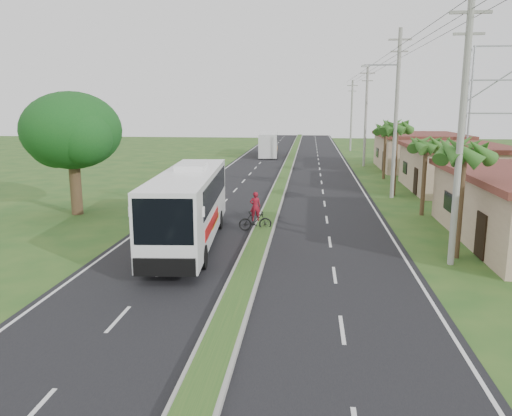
# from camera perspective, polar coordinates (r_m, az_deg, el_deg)

# --- Properties ---
(ground) EXTENTS (180.00, 180.00, 0.00)m
(ground) POSITION_cam_1_polar(r_m,az_deg,el_deg) (20.44, -0.97, -7.36)
(ground) COLOR #234E1C
(ground) RESTS_ON ground
(road_asphalt) EXTENTS (14.00, 160.00, 0.02)m
(road_asphalt) POSITION_cam_1_polar(r_m,az_deg,el_deg) (39.82, 2.60, 1.95)
(road_asphalt) COLOR black
(road_asphalt) RESTS_ON ground
(median_strip) EXTENTS (1.20, 160.00, 0.18)m
(median_strip) POSITION_cam_1_polar(r_m,az_deg,el_deg) (39.80, 2.60, 2.08)
(median_strip) COLOR gray
(median_strip) RESTS_ON ground
(lane_edge_left) EXTENTS (0.12, 160.00, 0.01)m
(lane_edge_left) POSITION_cam_1_polar(r_m,az_deg,el_deg) (40.78, -6.84, 2.09)
(lane_edge_left) COLOR silver
(lane_edge_left) RESTS_ON ground
(lane_edge_right) EXTENTS (0.12, 160.00, 0.01)m
(lane_edge_right) POSITION_cam_1_polar(r_m,az_deg,el_deg) (39.97, 12.24, 1.72)
(lane_edge_right) COLOR silver
(lane_edge_right) RESTS_ON ground
(shop_mid) EXTENTS (7.60, 10.60, 3.67)m
(shop_mid) POSITION_cam_1_polar(r_m,az_deg,el_deg) (43.05, 21.80, 4.34)
(shop_mid) COLOR tan
(shop_mid) RESTS_ON ground
(shop_far) EXTENTS (8.60, 11.60, 3.82)m
(shop_far) POSITION_cam_1_polar(r_m,az_deg,el_deg) (56.59, 18.07, 6.19)
(shop_far) COLOR tan
(shop_far) RESTS_ON ground
(palm_verge_a) EXTENTS (2.40, 2.40, 5.45)m
(palm_verge_a) POSITION_cam_1_polar(r_m,az_deg,el_deg) (23.22, 22.74, 6.00)
(palm_verge_a) COLOR #473321
(palm_verge_a) RESTS_ON ground
(palm_verge_b) EXTENTS (2.40, 2.40, 5.05)m
(palm_verge_b) POSITION_cam_1_polar(r_m,az_deg,el_deg) (32.04, 18.88, 6.86)
(palm_verge_b) COLOR #473321
(palm_verge_b) RESTS_ON ground
(palm_verge_c) EXTENTS (2.40, 2.40, 5.85)m
(palm_verge_c) POSITION_cam_1_polar(r_m,az_deg,el_deg) (38.75, 15.84, 8.87)
(palm_verge_c) COLOR #473321
(palm_verge_c) RESTS_ON ground
(palm_verge_d) EXTENTS (2.40, 2.40, 5.25)m
(palm_verge_d) POSITION_cam_1_polar(r_m,az_deg,el_deg) (47.73, 14.62, 8.66)
(palm_verge_d) COLOR #473321
(palm_verge_d) RESTS_ON ground
(shade_tree) EXTENTS (6.30, 6.00, 7.54)m
(shade_tree) POSITION_cam_1_polar(r_m,az_deg,el_deg) (32.66, -20.46, 8.01)
(shade_tree) COLOR #473321
(shade_tree) RESTS_ON ground
(utility_pole_a) EXTENTS (1.60, 0.28, 11.00)m
(utility_pole_a) POSITION_cam_1_polar(r_m,az_deg,el_deg) (22.07, 22.40, 8.22)
(utility_pole_a) COLOR gray
(utility_pole_a) RESTS_ON ground
(utility_pole_b) EXTENTS (3.20, 0.28, 12.00)m
(utility_pole_b) POSITION_cam_1_polar(r_m,az_deg,el_deg) (37.68, 15.68, 10.55)
(utility_pole_b) COLOR gray
(utility_pole_b) RESTS_ON ground
(utility_pole_c) EXTENTS (1.60, 0.28, 11.00)m
(utility_pole_c) POSITION_cam_1_polar(r_m,az_deg,el_deg) (57.52, 12.44, 10.30)
(utility_pole_c) COLOR gray
(utility_pole_c) RESTS_ON ground
(utility_pole_d) EXTENTS (1.60, 0.28, 10.50)m
(utility_pole_d) POSITION_cam_1_polar(r_m,az_deg,el_deg) (77.44, 10.86, 10.42)
(utility_pole_d) COLOR gray
(utility_pole_d) RESTS_ON ground
(coach_bus_main) EXTENTS (3.44, 12.01, 3.83)m
(coach_bus_main) POSITION_cam_1_polar(r_m,az_deg,el_deg) (24.25, -7.66, 0.70)
(coach_bus_main) COLOR white
(coach_bus_main) RESTS_ON ground
(coach_bus_far) EXTENTS (2.96, 10.89, 3.14)m
(coach_bus_far) POSITION_cam_1_polar(r_m,az_deg,el_deg) (68.84, 1.46, 7.47)
(coach_bus_far) COLOR white
(coach_bus_far) RESTS_ON ground
(motorcyclist) EXTENTS (1.85, 0.85, 2.14)m
(motorcyclist) POSITION_cam_1_polar(r_m,az_deg,el_deg) (26.93, -0.09, -1.05)
(motorcyclist) COLOR black
(motorcyclist) RESTS_ON ground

